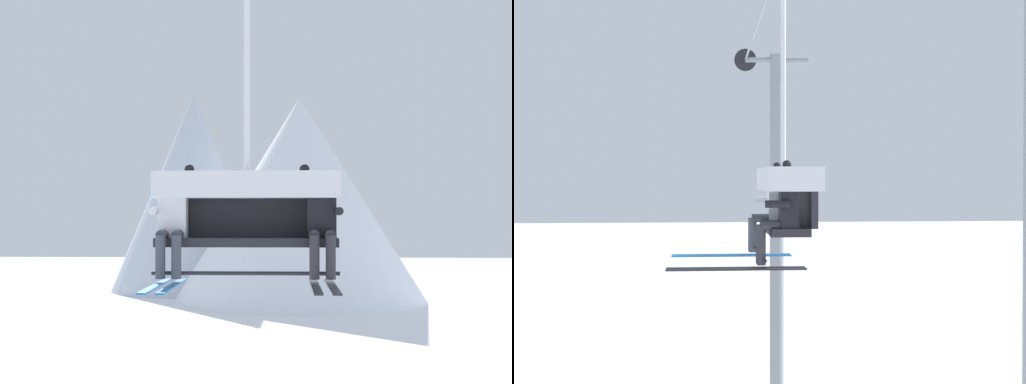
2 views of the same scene
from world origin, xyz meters
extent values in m
cone|color=silver|center=(-5.28, 51.62, 7.72)|extent=(12.75, 12.75, 15.44)
cone|color=white|center=(2.97, 44.71, 7.04)|extent=(17.37, 17.37, 14.07)
cube|color=#232328|center=(1.61, -0.80, 5.57)|extent=(2.06, 0.48, 0.10)
cube|color=#232328|center=(1.61, -0.52, 5.84)|extent=(2.06, 0.08, 0.45)
cube|color=silver|center=(1.61, -0.74, 6.22)|extent=(2.11, 0.68, 0.30)
cylinder|color=black|center=(1.61, -1.12, 5.24)|extent=(2.06, 0.04, 0.04)
cylinder|color=silver|center=(1.61, -0.80, 7.77)|extent=(0.07, 0.07, 2.81)
cube|color=silver|center=(0.77, -0.82, 5.88)|extent=(0.32, 0.22, 0.52)
sphere|color=#284C93|center=(0.77, -0.82, 6.24)|extent=(0.22, 0.22, 0.22)
ellipsoid|color=black|center=(0.77, -0.92, 6.24)|extent=(0.17, 0.04, 0.08)
cylinder|color=#3D424C|center=(0.68, -0.99, 5.66)|extent=(0.11, 0.34, 0.11)
cylinder|color=#3D424C|center=(0.86, -0.99, 5.66)|extent=(0.11, 0.34, 0.11)
cylinder|color=#3D424C|center=(0.68, -1.16, 5.42)|extent=(0.11, 0.11, 0.48)
cylinder|color=#3D424C|center=(0.86, -1.16, 5.42)|extent=(0.11, 0.11, 0.48)
cube|color=#1E6BB2|center=(0.68, -1.46, 5.13)|extent=(0.09, 1.70, 0.02)
cube|color=#1E6BB2|center=(0.86, -1.46, 5.13)|extent=(0.09, 1.70, 0.02)
cylinder|color=silver|center=(0.58, -0.97, 5.92)|extent=(0.09, 0.30, 0.09)
cylinder|color=silver|center=(0.96, -0.82, 6.23)|extent=(0.09, 0.09, 0.30)
sphere|color=black|center=(0.96, -0.82, 6.40)|extent=(0.11, 0.11, 0.11)
cube|color=black|center=(2.45, -0.82, 5.88)|extent=(0.32, 0.22, 0.52)
sphere|color=maroon|center=(2.45, -0.82, 6.24)|extent=(0.22, 0.22, 0.22)
ellipsoid|color=black|center=(2.45, -0.92, 6.24)|extent=(0.17, 0.04, 0.08)
cylinder|color=#2D2D33|center=(2.36, -0.99, 5.66)|extent=(0.11, 0.34, 0.11)
cylinder|color=#2D2D33|center=(2.54, -0.99, 5.66)|extent=(0.11, 0.34, 0.11)
cylinder|color=#2D2D33|center=(2.36, -1.16, 5.42)|extent=(0.11, 0.11, 0.48)
cylinder|color=#2D2D33|center=(2.54, -1.16, 5.42)|extent=(0.11, 0.11, 0.48)
cube|color=#232328|center=(2.36, -1.46, 5.13)|extent=(0.09, 1.70, 0.02)
cube|color=#232328|center=(2.54, -1.46, 5.13)|extent=(0.09, 1.70, 0.02)
cylinder|color=black|center=(2.27, -0.82, 6.23)|extent=(0.09, 0.09, 0.30)
sphere|color=black|center=(2.27, -0.82, 6.40)|extent=(0.11, 0.11, 0.11)
cylinder|color=black|center=(2.64, -0.97, 5.92)|extent=(0.09, 0.30, 0.09)
camera|label=1|loc=(2.06, -9.69, 5.87)|focal=55.00mm
camera|label=2|loc=(11.95, -1.85, 6.22)|focal=55.00mm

